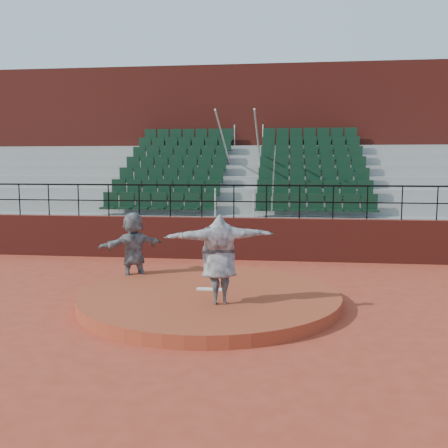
# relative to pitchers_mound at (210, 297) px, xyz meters

# --- Properties ---
(ground) EXTENTS (90.00, 90.00, 0.00)m
(ground) POSITION_rel_pitchers_mound_xyz_m (0.00, 0.00, -0.12)
(ground) COLOR #A73A25
(ground) RESTS_ON ground
(pitchers_mound) EXTENTS (5.50, 5.50, 0.25)m
(pitchers_mound) POSITION_rel_pitchers_mound_xyz_m (0.00, 0.00, 0.00)
(pitchers_mound) COLOR #A03E23
(pitchers_mound) RESTS_ON ground
(pitching_rubber) EXTENTS (0.60, 0.15, 0.03)m
(pitching_rubber) POSITION_rel_pitchers_mound_xyz_m (0.00, 0.15, 0.14)
(pitching_rubber) COLOR white
(pitching_rubber) RESTS_ON pitchers_mound
(boundary_wall) EXTENTS (24.00, 0.30, 1.30)m
(boundary_wall) POSITION_rel_pitchers_mound_xyz_m (0.00, 5.00, 0.53)
(boundary_wall) COLOR maroon
(boundary_wall) RESTS_ON ground
(wall_railing) EXTENTS (24.04, 0.05, 1.03)m
(wall_railing) POSITION_rel_pitchers_mound_xyz_m (0.00, 5.00, 1.90)
(wall_railing) COLOR black
(wall_railing) RESTS_ON boundary_wall
(seating_deck) EXTENTS (24.00, 5.97, 4.63)m
(seating_deck) POSITION_rel_pitchers_mound_xyz_m (0.00, 8.64, 1.33)
(seating_deck) COLOR gray
(seating_deck) RESTS_ON ground
(press_box_facade) EXTENTS (24.00, 3.00, 7.10)m
(press_box_facade) POSITION_rel_pitchers_mound_xyz_m (0.00, 12.60, 3.43)
(press_box_facade) COLOR maroon
(press_box_facade) RESTS_ON ground
(pitcher) EXTENTS (2.21, 1.23, 1.74)m
(pitcher) POSITION_rel_pitchers_mound_xyz_m (0.31, -0.85, 0.99)
(pitcher) COLOR black
(pitcher) RESTS_ON pitchers_mound
(fielder) EXTENTS (1.61, 1.47, 1.79)m
(fielder) POSITION_rel_pitchers_mound_xyz_m (-2.13, 1.51, 0.77)
(fielder) COLOR black
(fielder) RESTS_ON ground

